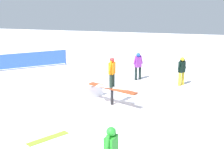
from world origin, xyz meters
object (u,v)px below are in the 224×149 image
at_px(bystander_black, 182,70).
at_px(bystander_purple, 138,65).
at_px(rail_feature, 112,90).
at_px(main_rider_on_rail, 112,73).
at_px(loose_snowboard_lime, 48,138).

distance_m(bystander_black, bystander_purple, 2.60).
height_order(rail_feature, main_rider_on_rail, main_rider_on_rail).
bearing_deg(main_rider_on_rail, loose_snowboard_lime, -99.45).
distance_m(main_rider_on_rail, loose_snowboard_lime, 4.42).
xyz_separation_m(rail_feature, loose_snowboard_lime, (-1.21, -3.98, -0.68)).
xyz_separation_m(bystander_purple, loose_snowboard_lime, (-1.53, -8.67, -0.89)).
relative_size(bystander_black, bystander_purple, 0.99).
bearing_deg(bystander_black, loose_snowboard_lime, -173.10).
height_order(rail_feature, bystander_purple, bystander_purple).
relative_size(rail_feature, main_rider_on_rail, 1.66).
bearing_deg(rail_feature, main_rider_on_rail, 0.00).
bearing_deg(main_rider_on_rail, bystander_purple, 93.53).
xyz_separation_m(rail_feature, bystander_black, (2.86, 4.11, 0.20)).
bearing_deg(loose_snowboard_lime, rail_feature, 15.46).
bearing_deg(loose_snowboard_lime, bystander_purple, 22.34).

